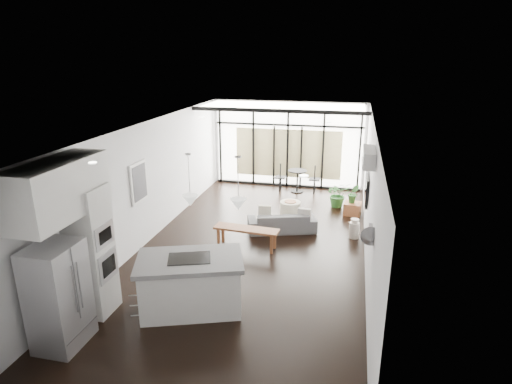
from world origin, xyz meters
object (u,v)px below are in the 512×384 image
at_px(fridge, 58,296).
at_px(milk_can, 354,228).
at_px(pouf, 290,210).
at_px(tv, 367,188).
at_px(console_bench, 246,238).
at_px(sofa, 282,219).
at_px(island, 191,284).

bearing_deg(fridge, milk_can, 49.59).
relative_size(fridge, pouf, 2.95).
bearing_deg(tv, console_bench, -158.64).
distance_m(sofa, milk_can, 1.77).
bearing_deg(island, sofa, 56.08).
xyz_separation_m(pouf, milk_can, (1.71, -0.98, 0.02)).
height_order(island, tv, tv).
distance_m(sofa, tv, 2.21).
xyz_separation_m(island, milk_can, (2.73, 3.72, -0.24)).
bearing_deg(milk_can, tv, -22.91).
xyz_separation_m(sofa, milk_can, (1.77, -0.02, -0.09)).
bearing_deg(island, pouf, 58.17).
distance_m(fridge, milk_can, 6.64).
bearing_deg(console_bench, tv, 25.87).
bearing_deg(pouf, sofa, -93.78).
bearing_deg(tv, fridge, -132.27).
distance_m(island, tv, 4.74).
distance_m(fridge, pouf, 6.58).
height_order(sofa, tv, tv).
bearing_deg(island, fridge, -159.57).
bearing_deg(island, tv, 31.44).
bearing_deg(milk_can, console_bench, -155.18).
bearing_deg(console_bench, pouf, 76.21).
bearing_deg(pouf, island, -102.20).
distance_m(console_bench, tv, 3.00).
height_order(console_bench, milk_can, milk_can).
bearing_deg(milk_can, fridge, -130.41).
xyz_separation_m(console_bench, pouf, (0.69, 2.09, -0.02)).
bearing_deg(sofa, console_bench, 42.61).
distance_m(fridge, tv, 6.71).
distance_m(island, fridge, 2.07).
bearing_deg(sofa, tv, 158.47).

